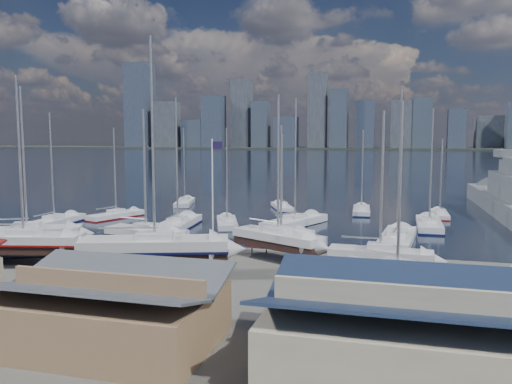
% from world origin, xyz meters
% --- Properties ---
extents(ground, '(1400.00, 1400.00, 0.00)m').
position_xyz_m(ground, '(0.00, -10.00, 0.00)').
color(ground, '#605E59').
rests_on(ground, ground).
extents(water, '(1400.00, 600.00, 0.40)m').
position_xyz_m(water, '(0.00, 300.00, -0.15)').
color(water, '#182639').
rests_on(water, ground).
extents(far_shore, '(1400.00, 80.00, 2.20)m').
position_xyz_m(far_shore, '(0.00, 560.00, 1.10)').
color(far_shore, '#2D332D').
rests_on(far_shore, ground).
extents(skyline, '(639.14, 43.80, 107.69)m').
position_xyz_m(skyline, '(-7.83, 553.76, 39.09)').
color(skyline, '#475166').
rests_on(skyline, far_shore).
extents(shed_grey, '(12.60, 8.40, 4.17)m').
position_xyz_m(shed_grey, '(0.00, -26.00, 2.15)').
color(shed_grey, '#8C6B4C').
rests_on(shed_grey, ground).
extents(shed_blue, '(13.65, 9.45, 4.71)m').
position_xyz_m(shed_blue, '(16.00, -26.00, 2.42)').
color(shed_blue, '#BFB293').
rests_on(shed_blue, ground).
extents(sailboat_cradle_0, '(10.43, 7.15, 16.50)m').
position_xyz_m(sailboat_cradle_0, '(-19.33, -9.09, 2.10)').
color(sailboat_cradle_0, '#2D2D33').
rests_on(sailboat_cradle_0, ground).
extents(sailboat_cradle_1, '(11.01, 5.19, 17.07)m').
position_xyz_m(sailboat_cradle_1, '(-17.00, -12.34, 2.13)').
color(sailboat_cradle_1, '#2D2D33').
rests_on(sailboat_cradle_1, ground).
extents(sailboat_cradle_2, '(9.06, 4.06, 14.42)m').
position_xyz_m(sailboat_cradle_2, '(-8.42, -5.26, 2.00)').
color(sailboat_cradle_2, '#2D2D33').
rests_on(sailboat_cradle_2, ground).
extents(sailboat_cradle_3, '(12.87, 7.16, 19.75)m').
position_xyz_m(sailboat_cradle_3, '(-3.92, -12.31, 2.27)').
color(sailboat_cradle_3, '#2D2D33').
rests_on(sailboat_cradle_3, ground).
extents(sailboat_cradle_4, '(9.68, 6.71, 15.57)m').
position_xyz_m(sailboat_cradle_4, '(4.93, -4.42, 2.05)').
color(sailboat_cradle_4, '#2D2D33').
rests_on(sailboat_cradle_4, ground).
extents(sailboat_cradle_5, '(8.85, 5.47, 14.02)m').
position_xyz_m(sailboat_cradle_5, '(15.74, -14.45, 1.97)').
color(sailboat_cradle_5, '#2D2D33').
rests_on(sailboat_cradle_5, ground).
extents(sailboat_cradle_6, '(8.48, 2.69, 13.75)m').
position_xyz_m(sailboat_cradle_6, '(14.46, -8.76, 1.96)').
color(sailboat_cradle_6, '#2D2D33').
rests_on(sailboat_cradle_6, ground).
extents(sailboat_moored_0, '(3.11, 10.55, 15.70)m').
position_xyz_m(sailboat_moored_0, '(-28.11, 6.46, 0.31)').
color(sailboat_moored_0, black).
rests_on(sailboat_moored_0, water).
extents(sailboat_moored_1, '(5.54, 9.52, 13.74)m').
position_xyz_m(sailboat_moored_1, '(-23.42, 14.18, 0.31)').
color(sailboat_moored_1, black).
rests_on(sailboat_moored_1, water).
extents(sailboat_moored_2, '(5.06, 9.70, 14.11)m').
position_xyz_m(sailboat_moored_2, '(-19.58, 30.31, 0.32)').
color(sailboat_moored_2, black).
rests_on(sailboat_moored_2, water).
extents(sailboat_moored_3, '(4.45, 12.00, 17.53)m').
position_xyz_m(sailboat_moored_3, '(-11.25, 8.73, 0.31)').
color(sailboat_moored_3, black).
rests_on(sailboat_moored_3, water).
extents(sailboat_moored_4, '(5.52, 9.30, 13.57)m').
position_xyz_m(sailboat_moored_4, '(-5.69, 12.11, 0.32)').
color(sailboat_moored_4, black).
rests_on(sailboat_moored_4, water).
extents(sailboat_moored_5, '(5.60, 8.89, 12.91)m').
position_xyz_m(sailboat_moored_5, '(-1.99, 29.53, 0.31)').
color(sailboat_moored_5, black).
rests_on(sailboat_moored_5, water).
extents(sailboat_moored_6, '(6.92, 9.11, 13.62)m').
position_xyz_m(sailboat_moored_6, '(3.31, 4.34, 0.31)').
color(sailboat_moored_6, black).
rests_on(sailboat_moored_6, water).
extents(sailboat_moored_7, '(7.47, 12.00, 17.58)m').
position_xyz_m(sailboat_moored_7, '(3.01, 14.46, 0.32)').
color(sailboat_moored_7, black).
rests_on(sailboat_moored_7, water).
extents(sailboat_moored_8, '(3.03, 9.20, 13.57)m').
position_xyz_m(sailboat_moored_8, '(10.87, 28.48, 0.31)').
color(sailboat_moored_8, black).
rests_on(sailboat_moored_8, water).
extents(sailboat_moored_9, '(4.52, 12.01, 17.70)m').
position_xyz_m(sailboat_moored_9, '(16.01, 6.27, 0.32)').
color(sailboat_moored_9, black).
rests_on(sailboat_moored_9, water).
extents(sailboat_moored_10, '(3.20, 10.83, 16.11)m').
position_xyz_m(sailboat_moored_10, '(20.07, 17.27, 0.31)').
color(sailboat_moored_10, black).
rests_on(sailboat_moored_10, water).
extents(sailboat_moored_11, '(2.33, 8.12, 12.11)m').
position_xyz_m(sailboat_moored_11, '(22.28, 27.76, 0.31)').
color(sailboat_moored_11, black).
rests_on(sailboat_moored_11, water).
extents(car_a, '(2.52, 4.94, 1.61)m').
position_xyz_m(car_a, '(-10.24, -20.45, 0.81)').
color(car_a, gray).
rests_on(car_a, ground).
extents(car_b, '(4.40, 2.68, 1.37)m').
position_xyz_m(car_b, '(-5.67, -20.35, 0.69)').
color(car_b, gray).
rests_on(car_b, ground).
extents(car_c, '(3.85, 6.04, 1.55)m').
position_xyz_m(car_c, '(0.28, -18.04, 0.78)').
color(car_c, gray).
rests_on(car_c, ground).
extents(car_d, '(2.85, 5.19, 1.43)m').
position_xyz_m(car_d, '(12.79, -20.57, 0.71)').
color(car_d, gray).
rests_on(car_d, ground).
extents(flagpole, '(1.02, 0.12, 11.51)m').
position_xyz_m(flagpole, '(-0.33, -7.70, 6.60)').
color(flagpole, white).
rests_on(flagpole, ground).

